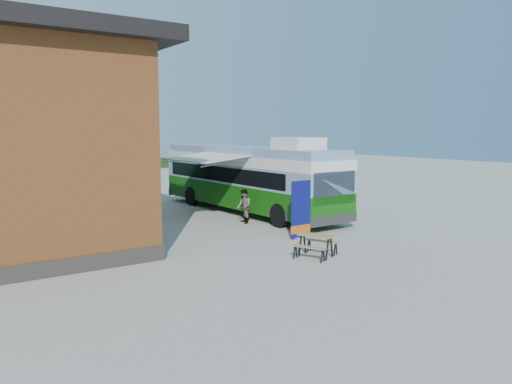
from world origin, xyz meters
TOP-DOWN VIEW (x-y plane):
  - ground at (0.00, 0.00)m, footprint 100.00×100.00m
  - hedge at (8.00, 38.00)m, footprint 40.00×3.00m
  - bus at (1.07, 6.40)m, footprint 3.08×12.81m
  - awning at (-1.14, 6.39)m, footprint 2.96×4.65m
  - banner at (-0.66, 0.00)m, footprint 0.99×0.20m
  - picnic_table at (-2.09, -2.55)m, footprint 1.71×1.63m
  - person_a at (-5.70, 7.48)m, footprint 0.82×0.82m
  - person_b at (-0.79, 3.91)m, footprint 0.78×0.90m
  - slurry_tanker at (-5.60, 19.96)m, footprint 2.98×6.71m

SIDE VIEW (x-z plane):
  - ground at x=0.00m, z-range 0.00..0.00m
  - hedge at x=8.00m, z-range 0.00..1.00m
  - picnic_table at x=-2.09m, z-range 0.19..0.95m
  - person_b at x=-0.79m, z-range 0.00..1.57m
  - banner at x=-0.66m, z-range -0.21..2.07m
  - person_a at x=-5.70m, z-range 0.00..1.92m
  - slurry_tanker at x=-5.60m, z-range 0.19..2.71m
  - bus at x=1.07m, z-range -0.09..3.83m
  - awning at x=-1.14m, z-range 2.58..3.12m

